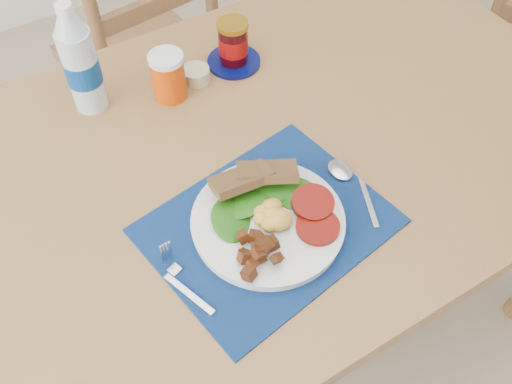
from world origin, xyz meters
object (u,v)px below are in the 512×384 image
chair_far (143,29)px  jam_on_saucer (233,46)px  breakfast_plate (267,221)px  water_bottle (81,64)px  juice_glass (168,77)px

chair_far → jam_on_saucer: bearing=88.1°
breakfast_plate → water_bottle: water_bottle is taller
breakfast_plate → jam_on_saucer: size_ratio=2.23×
juice_glass → jam_on_saucer: (0.17, 0.02, -0.00)m
chair_far → water_bottle: size_ratio=4.60×
jam_on_saucer → chair_far: bearing=95.0°
chair_far → juice_glass: chair_far is taller
breakfast_plate → juice_glass: size_ratio=2.70×
juice_glass → jam_on_saucer: jam_on_saucer is taller
water_bottle → jam_on_saucer: 0.33m
water_bottle → jam_on_saucer: size_ratio=2.02×
breakfast_plate → jam_on_saucer: bearing=81.3°
water_bottle → juice_glass: (0.15, -0.06, -0.06)m
breakfast_plate → water_bottle: size_ratio=1.10×
chair_far → jam_on_saucer: (0.04, -0.47, 0.23)m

